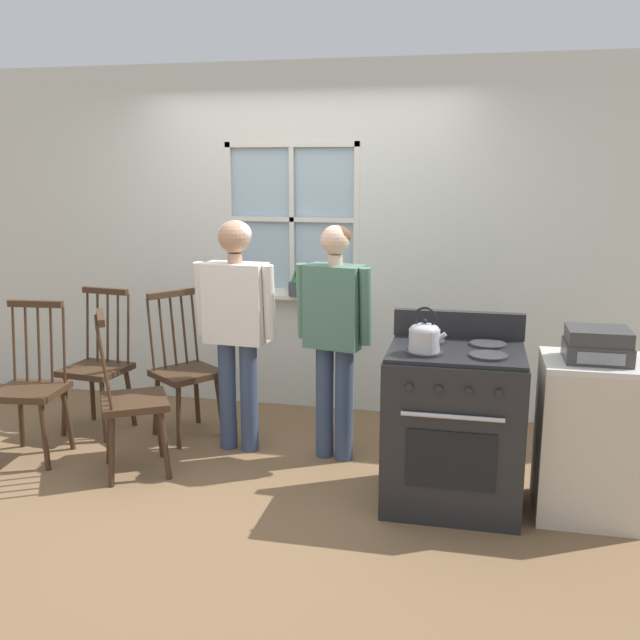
{
  "coord_description": "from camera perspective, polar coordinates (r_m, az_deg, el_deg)",
  "views": [
    {
      "loc": [
        1.29,
        -4.03,
        1.93
      ],
      "look_at": [
        0.37,
        0.15,
        1.0
      ],
      "focal_mm": 40.0,
      "sensor_mm": 36.0,
      "label": 1
    }
  ],
  "objects": [
    {
      "name": "potted_plant",
      "position": [
        5.59,
        -1.89,
        2.81
      ],
      "size": [
        0.13,
        0.13,
        0.24
      ],
      "color": "#42474C",
      "rests_on": "wall_back"
    },
    {
      "name": "kettle",
      "position": [
        3.92,
        8.36,
        -1.25
      ],
      "size": [
        0.21,
        0.17,
        0.25
      ],
      "color": "#B7B7BC",
      "rests_on": "stove"
    },
    {
      "name": "chair_near_wall",
      "position": [
        5.23,
        -10.74,
        -4.12
      ],
      "size": [
        0.57,
        0.58,
        1.05
      ],
      "rotation": [
        0.0,
        0.0,
        0.93
      ],
      "color": "#3D2819",
      "rests_on": "ground_plane"
    },
    {
      "name": "person_teen_center",
      "position": [
        4.62,
        1.18,
        -0.21
      ],
      "size": [
        0.53,
        0.29,
        1.56
      ],
      "rotation": [
        0.0,
        0.0,
        -0.23
      ],
      "color": "#384766",
      "rests_on": "ground_plane"
    },
    {
      "name": "person_elderly_left",
      "position": [
        4.79,
        -6.72,
        0.62
      ],
      "size": [
        0.57,
        0.24,
        1.58
      ],
      "rotation": [
        0.0,
        0.0,
        -0.08
      ],
      "color": "#384766",
      "rests_on": "ground_plane"
    },
    {
      "name": "side_counter",
      "position": [
        4.28,
        20.71,
        -8.82
      ],
      "size": [
        0.55,
        0.5,
        0.9
      ],
      "color": "beige",
      "rests_on": "ground_plane"
    },
    {
      "name": "chair_near_stove",
      "position": [
        5.48,
        -17.36,
        -3.72
      ],
      "size": [
        0.47,
        0.45,
        1.05
      ],
      "rotation": [
        0.0,
        0.0,
        -0.13
      ],
      "color": "#3D2819",
      "rests_on": "ground_plane"
    },
    {
      "name": "chair_by_window",
      "position": [
        4.68,
        -14.92,
        -6.32
      ],
      "size": [
        0.56,
        0.57,
        1.05
      ],
      "rotation": [
        0.0,
        0.0,
        2.11
      ],
      "color": "#3D2819",
      "rests_on": "ground_plane"
    },
    {
      "name": "wall_back",
      "position": [
        5.61,
        -0.92,
        6.23
      ],
      "size": [
        6.4,
        0.16,
        2.7
      ],
      "color": "silver",
      "rests_on": "ground_plane"
    },
    {
      "name": "chair_center_cluster",
      "position": [
        5.13,
        -22.11,
        -5.18
      ],
      "size": [
        0.46,
        0.44,
        1.05
      ],
      "rotation": [
        0.0,
        0.0,
        0.1
      ],
      "color": "#3D2819",
      "rests_on": "ground_plane"
    },
    {
      "name": "stove",
      "position": [
        4.2,
        10.62,
        -8.28
      ],
      "size": [
        0.77,
        0.68,
        1.08
      ],
      "color": "#232326",
      "rests_on": "ground_plane"
    },
    {
      "name": "stereo",
      "position": [
        4.1,
        21.32,
        -1.89
      ],
      "size": [
        0.34,
        0.29,
        0.18
      ],
      "color": "#38383A",
      "rests_on": "side_counter"
    },
    {
      "name": "ground_plane",
      "position": [
        4.65,
        -5.01,
        -12.3
      ],
      "size": [
        16.0,
        16.0,
        0.0
      ],
      "primitive_type": "plane",
      "color": "brown"
    }
  ]
}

